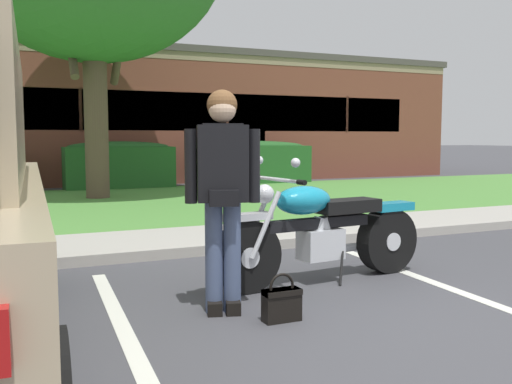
% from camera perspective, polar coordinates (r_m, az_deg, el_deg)
% --- Properties ---
extents(ground_plane, '(140.00, 140.00, 0.00)m').
position_cam_1_polar(ground_plane, '(4.32, 11.61, -12.88)').
color(ground_plane, '#424247').
extents(curb_strip, '(60.00, 0.20, 0.12)m').
position_cam_1_polar(curb_strip, '(6.81, -3.01, -5.49)').
color(curb_strip, '#ADA89E').
rests_on(curb_strip, ground).
extents(concrete_walk, '(60.00, 1.50, 0.08)m').
position_cam_1_polar(concrete_walk, '(7.59, -5.35, -4.51)').
color(concrete_walk, '#ADA89E').
rests_on(concrete_walk, ground).
extents(grass_lawn, '(60.00, 6.96, 0.06)m').
position_cam_1_polar(grass_lawn, '(11.64, -12.14, -1.19)').
color(grass_lawn, '#518E3D').
rests_on(grass_lawn, ground).
extents(stall_stripe_0, '(0.38, 4.40, 0.01)m').
position_cam_1_polar(stall_stripe_0, '(3.83, -11.89, -15.24)').
color(stall_stripe_0, silver).
rests_on(stall_stripe_0, ground).
extents(stall_stripe_1, '(0.38, 4.40, 0.01)m').
position_cam_1_polar(stall_stripe_1, '(5.23, 21.26, -9.85)').
color(stall_stripe_1, silver).
rests_on(stall_stripe_1, ground).
extents(motorcycle, '(2.24, 0.82, 1.18)m').
position_cam_1_polar(motorcycle, '(5.47, 7.30, -3.75)').
color(motorcycle, black).
rests_on(motorcycle, ground).
extents(rider_person, '(0.55, 0.36, 1.70)m').
position_cam_1_polar(rider_person, '(4.40, -3.30, 0.77)').
color(rider_person, black).
rests_on(rider_person, ground).
extents(handbag, '(0.28, 0.13, 0.36)m').
position_cam_1_polar(handbag, '(4.32, 2.55, -10.76)').
color(handbag, black).
rests_on(handbag, ground).
extents(hedge_center_left, '(2.73, 0.90, 1.24)m').
position_cam_1_polar(hedge_center_left, '(15.21, -13.30, 2.67)').
color(hedge_center_left, '#235623').
rests_on(hedge_center_left, ground).
extents(hedge_center_right, '(3.35, 0.90, 1.24)m').
position_cam_1_polar(hedge_center_right, '(16.33, -0.40, 2.99)').
color(hedge_center_right, '#235623').
rests_on(hedge_center_right, ground).
extents(brick_building, '(24.99, 11.32, 3.98)m').
position_cam_1_polar(brick_building, '(21.82, -18.82, 6.84)').
color(brick_building, brown).
rests_on(brick_building, ground).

